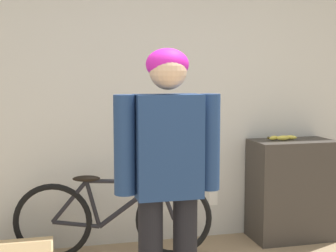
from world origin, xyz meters
TOP-DOWN VIEW (x-y plane):
  - wall_back at (0.00, 2.31)m, footprint 8.00×0.07m
  - side_shelf at (1.22, 2.06)m, footprint 0.74×0.41m
  - person at (-0.23, 0.84)m, footprint 0.62×0.23m
  - bicycle at (-0.41, 1.96)m, footprint 1.59×0.46m
  - banana at (1.13, 2.09)m, footprint 0.28×0.08m

SIDE VIEW (x-z plane):
  - bicycle at x=-0.41m, z-range -0.01..0.69m
  - side_shelf at x=1.22m, z-range 0.00..0.90m
  - banana at x=1.13m, z-range 0.90..0.95m
  - person at x=-0.23m, z-range 0.15..1.79m
  - wall_back at x=0.00m, z-range 0.00..2.60m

